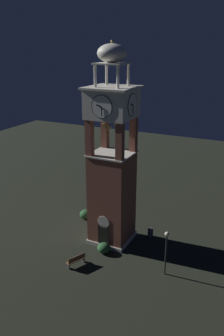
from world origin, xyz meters
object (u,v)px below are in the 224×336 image
clock_tower (112,168)px  park_bench (76,260)px  trash_bin (150,233)px  lamp_post (166,245)px

clock_tower → park_bench: (-0.82, -4.93, -6.43)m
clock_tower → trash_bin: clock_tower is taller
clock_tower → lamp_post: size_ratio=4.60×
clock_tower → lamp_post: (5.98, -2.81, -4.30)m
lamp_post → clock_tower: bearing=154.8°
trash_bin → park_bench: bearing=-119.4°
park_bench → lamp_post: 7.43m
park_bench → trash_bin: bearing=60.6°
park_bench → lamp_post: lamp_post is taller
park_bench → trash_bin: 7.87m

